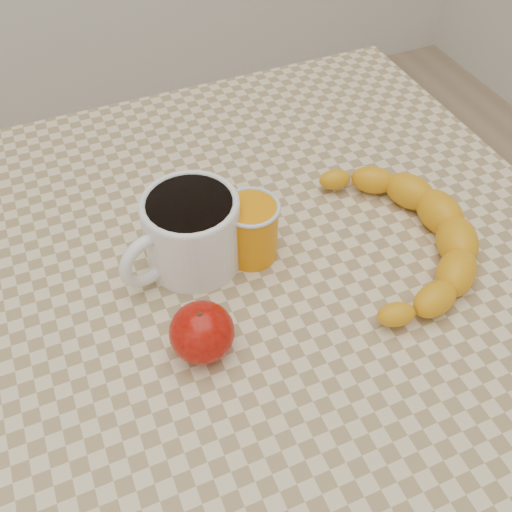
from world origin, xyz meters
name	(u,v)px	position (x,y,z in m)	size (l,w,h in m)	color
ground	(256,496)	(0.00, 0.00, 0.00)	(3.00, 3.00, 0.00)	tan
table	(256,311)	(0.00, 0.00, 0.66)	(0.80, 0.80, 0.75)	beige
coffee_mug	(190,230)	(-0.06, 0.04, 0.80)	(0.16, 0.14, 0.09)	white
orange_juice_glass	(251,229)	(0.00, 0.02, 0.79)	(0.07, 0.07, 0.08)	orange
apple	(202,332)	(-0.09, -0.08, 0.78)	(0.07, 0.07, 0.06)	#860604
banana	(402,236)	(0.17, -0.04, 0.77)	(0.30, 0.35, 0.05)	gold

